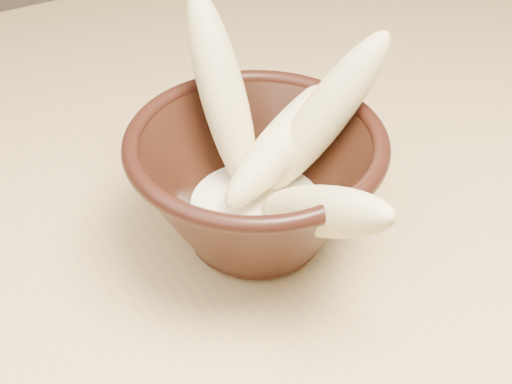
# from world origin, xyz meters

# --- Properties ---
(table) EXTENTS (1.20, 0.80, 0.75)m
(table) POSITION_xyz_m (0.00, 0.00, 0.67)
(table) COLOR tan
(table) RESTS_ON ground
(bowl) EXTENTS (0.20, 0.20, 0.11)m
(bowl) POSITION_xyz_m (-0.18, -0.15, 0.81)
(bowl) COLOR black
(bowl) RESTS_ON table
(milk_puddle) EXTENTS (0.11, 0.11, 0.02)m
(milk_puddle) POSITION_xyz_m (-0.18, -0.15, 0.79)
(milk_puddle) COLOR #F4E6C5
(milk_puddle) RESTS_ON bowl
(banana_upright) EXTENTS (0.04, 0.12, 0.16)m
(banana_upright) POSITION_xyz_m (-0.17, -0.09, 0.86)
(banana_upright) COLOR #D6BF7E
(banana_upright) RESTS_ON bowl
(banana_right) EXTENTS (0.13, 0.06, 0.15)m
(banana_right) POSITION_xyz_m (-0.11, -0.15, 0.85)
(banana_right) COLOR #D6BF7E
(banana_right) RESTS_ON bowl
(banana_across) EXTENTS (0.17, 0.10, 0.08)m
(banana_across) POSITION_xyz_m (-0.14, -0.13, 0.83)
(banana_across) COLOR #D6BF7E
(banana_across) RESTS_ON bowl
(banana_front) EXTENTS (0.05, 0.16, 0.12)m
(banana_front) POSITION_xyz_m (-0.17, -0.22, 0.84)
(banana_front) COLOR #D6BF7E
(banana_front) RESTS_ON bowl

